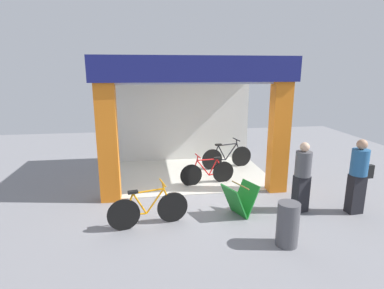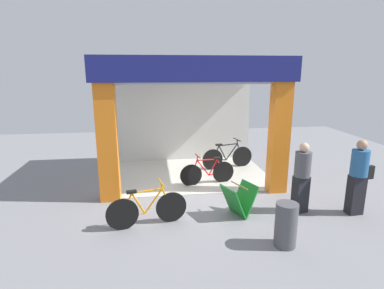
{
  "view_description": "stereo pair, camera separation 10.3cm",
  "coord_description": "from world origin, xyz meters",
  "px_view_note": "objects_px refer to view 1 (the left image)",
  "views": [
    {
      "loc": [
        -1.2,
        -7.38,
        3.18
      ],
      "look_at": [
        0.0,
        0.82,
        1.15
      ],
      "focal_mm": 28.85,
      "sensor_mm": 36.0,
      "label": 1
    },
    {
      "loc": [
        -1.1,
        -7.39,
        3.18
      ],
      "look_at": [
        0.0,
        0.82,
        1.15
      ],
      "focal_mm": 28.85,
      "sensor_mm": 36.0,
      "label": 2
    }
  ],
  "objects_px": {
    "bicycle_inside_0": "(227,157)",
    "bicycle_parked_0": "(148,209)",
    "trash_bin": "(288,224)",
    "sandwich_board_sign": "(240,200)",
    "bicycle_inside_1": "(208,172)",
    "pedestrian_0": "(302,176)",
    "pedestrian_1": "(358,175)"
  },
  "relations": [
    {
      "from": "bicycle_inside_1",
      "to": "trash_bin",
      "type": "xyz_separation_m",
      "value": [
        0.85,
        -3.28,
        0.07
      ]
    },
    {
      "from": "pedestrian_0",
      "to": "trash_bin",
      "type": "distance_m",
      "value": 1.65
    },
    {
      "from": "trash_bin",
      "to": "bicycle_inside_0",
      "type": "bearing_deg",
      "value": 89.28
    },
    {
      "from": "pedestrian_0",
      "to": "bicycle_parked_0",
      "type": "bearing_deg",
      "value": -176.69
    },
    {
      "from": "pedestrian_0",
      "to": "trash_bin",
      "type": "relative_size",
      "value": 1.94
    },
    {
      "from": "bicycle_inside_0",
      "to": "bicycle_parked_0",
      "type": "bearing_deg",
      "value": -126.27
    },
    {
      "from": "bicycle_inside_0",
      "to": "bicycle_parked_0",
      "type": "distance_m",
      "value": 4.36
    },
    {
      "from": "trash_bin",
      "to": "sandwich_board_sign",
      "type": "bearing_deg",
      "value": 111.2
    },
    {
      "from": "bicycle_inside_0",
      "to": "pedestrian_0",
      "type": "bearing_deg",
      "value": -75.42
    },
    {
      "from": "bicycle_inside_1",
      "to": "trash_bin",
      "type": "bearing_deg",
      "value": -75.48
    },
    {
      "from": "bicycle_inside_1",
      "to": "sandwich_board_sign",
      "type": "relative_size",
      "value": 1.9
    },
    {
      "from": "pedestrian_1",
      "to": "bicycle_inside_0",
      "type": "bearing_deg",
      "value": 119.85
    },
    {
      "from": "bicycle_parked_0",
      "to": "sandwich_board_sign",
      "type": "xyz_separation_m",
      "value": [
        2.01,
        0.21,
        -0.01
      ]
    },
    {
      "from": "bicycle_inside_0",
      "to": "bicycle_inside_1",
      "type": "relative_size",
      "value": 1.1
    },
    {
      "from": "trash_bin",
      "to": "bicycle_parked_0",
      "type": "bearing_deg",
      "value": 156.47
    },
    {
      "from": "pedestrian_0",
      "to": "pedestrian_1",
      "type": "xyz_separation_m",
      "value": [
        1.19,
        -0.26,
        0.06
      ]
    },
    {
      "from": "sandwich_board_sign",
      "to": "pedestrian_1",
      "type": "distance_m",
      "value": 2.69
    },
    {
      "from": "bicycle_inside_1",
      "to": "trash_bin",
      "type": "height_order",
      "value": "bicycle_inside_1"
    },
    {
      "from": "pedestrian_1",
      "to": "pedestrian_0",
      "type": "bearing_deg",
      "value": 167.85
    },
    {
      "from": "bicycle_parked_0",
      "to": "sandwich_board_sign",
      "type": "relative_size",
      "value": 2.0
    },
    {
      "from": "bicycle_inside_1",
      "to": "pedestrian_1",
      "type": "distance_m",
      "value": 3.75
    },
    {
      "from": "pedestrian_1",
      "to": "bicycle_parked_0",
      "type": "bearing_deg",
      "value": 179.3
    },
    {
      "from": "bicycle_inside_0",
      "to": "pedestrian_0",
      "type": "height_order",
      "value": "pedestrian_0"
    },
    {
      "from": "bicycle_inside_1",
      "to": "trash_bin",
      "type": "relative_size",
      "value": 1.88
    },
    {
      "from": "bicycle_inside_0",
      "to": "bicycle_inside_1",
      "type": "distance_m",
      "value": 1.62
    },
    {
      "from": "bicycle_parked_0",
      "to": "pedestrian_0",
      "type": "relative_size",
      "value": 1.02
    },
    {
      "from": "pedestrian_1",
      "to": "trash_bin",
      "type": "distance_m",
      "value": 2.4
    },
    {
      "from": "trash_bin",
      "to": "pedestrian_0",
      "type": "bearing_deg",
      "value": 54.64
    },
    {
      "from": "sandwich_board_sign",
      "to": "pedestrian_0",
      "type": "height_order",
      "value": "pedestrian_0"
    },
    {
      "from": "bicycle_inside_1",
      "to": "pedestrian_1",
      "type": "bearing_deg",
      "value": -37.07
    },
    {
      "from": "pedestrian_1",
      "to": "bicycle_inside_1",
      "type": "bearing_deg",
      "value": 142.93
    },
    {
      "from": "bicycle_inside_1",
      "to": "pedestrian_0",
      "type": "xyz_separation_m",
      "value": [
        1.77,
        -1.98,
        0.49
      ]
    }
  ]
}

